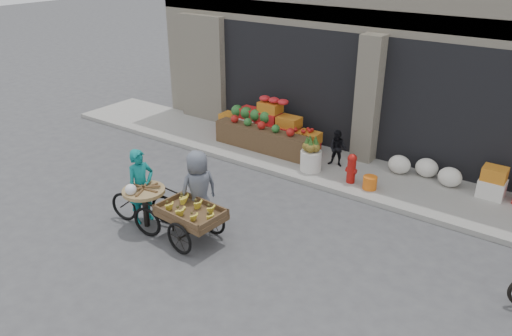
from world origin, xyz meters
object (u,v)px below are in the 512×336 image
Objects in this scene: fire_hydrant at (352,167)px; seated_person at (338,148)px; tricycle_cart at (144,201)px; vendor_woman at (141,186)px; orange_bucket at (370,183)px; vendor_grey at (199,189)px; pineapple_bin at (311,161)px; banana_cart at (189,210)px.

fire_hydrant is 0.96m from seated_person.
tricycle_cart is (-2.57, -4.01, 0.06)m from fire_hydrant.
seated_person is 0.59× the size of vendor_woman.
vendor_woman reaches higher than seated_person.
tricycle_cart reaches higher than fire_hydrant.
fire_hydrant is 0.49× the size of tricycle_cart.
orange_bucket is 1.42m from seated_person.
seated_person is at bearing -12.58° from vendor_woman.
seated_person is at bearing 149.74° from orange_bucket.
vendor_grey is (1.06, 0.53, 0.02)m from vendor_woman.
seated_person is 5.02m from tricycle_cart.
pineapple_bin is 3.48m from vendor_grey.
fire_hydrant is 2.22× the size of orange_bucket.
fire_hydrant is 0.33× the size of banana_cart.
banana_cart is 1.35× the size of vendor_grey.
vendor_grey is (-0.21, 0.52, 0.16)m from banana_cart.
tricycle_cart is (-3.07, -3.96, 0.30)m from orange_bucket.
tricycle_cart is at bearing -30.01° from vendor_grey.
tricycle_cart is at bearing -122.62° from fire_hydrant.
seated_person reaches higher than orange_bucket.
orange_bucket is 5.06m from vendor_woman.
pineapple_bin is 0.32× the size of vendor_grey.
fire_hydrant is at bearing 175.07° from vendor_grey.
banana_cart is at bearing -77.61° from vendor_woman.
seated_person is 4.13m from vendor_grey.
orange_bucket is (1.60, -0.10, -0.10)m from pineapple_bin.
pineapple_bin is 0.24× the size of banana_cart.
fire_hydrant reaches higher than orange_bucket.
vendor_woman is 1.19m from vendor_grey.
vendor_grey is at bearing 28.72° from tricycle_cart.
pineapple_bin is at bearing 176.42° from orange_bucket.
tricycle_cart is at bearing -127.75° from orange_bucket.
pineapple_bin is at bearing -11.06° from vendor_woman.
vendor_grey is at bearing 116.02° from banana_cart.
fire_hydrant is at bearing 174.29° from orange_bucket.
seated_person is at bearing -172.05° from vendor_grey.
orange_bucket is at bearing -40.26° from seated_person.
seated_person is 0.58× the size of vendor_grey.
vendor_woman is at bearing -41.33° from vendor_grey.
seated_person is (-0.70, 0.65, 0.08)m from fire_hydrant.
orange_bucket is 0.22× the size of tricycle_cart.
tricycle_cart is (0.21, -0.13, -0.22)m from vendor_woman.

